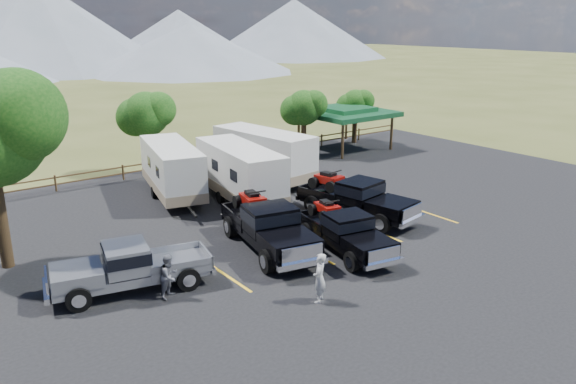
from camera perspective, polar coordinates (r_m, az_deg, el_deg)
ground at (r=23.33m, az=10.50°, el=-7.13°), size 320.00×320.00×0.00m
asphalt_lot at (r=25.25m, az=5.50°, el=-4.94°), size 44.00×34.00×0.04m
stall_lines at (r=25.93m, az=4.01°, el=-4.25°), size 12.12×5.50×0.01m
tree_ne_a at (r=40.36m, az=1.59°, el=8.53°), size 3.11×2.92×4.76m
tree_ne_b at (r=45.08m, az=6.83°, el=8.86°), size 2.77×2.59×4.27m
tree_north at (r=36.40m, az=-14.24°, el=7.65°), size 3.46×3.24×5.25m
rail_fence at (r=38.29m, az=-8.04°, el=3.52°), size 36.12×0.12×1.00m
pavilion at (r=43.06m, az=5.83°, el=8.05°), size 6.20×6.20×3.22m
rig_left at (r=23.92m, az=-2.08°, el=-3.38°), size 3.39×6.87×2.20m
rig_center at (r=23.87m, az=5.76°, el=-3.89°), size 2.79×5.88×1.89m
rig_right at (r=27.90m, az=6.86°, el=-0.55°), size 3.15×6.67×2.14m
trailer_left at (r=31.42m, az=-11.70°, el=2.19°), size 3.75×8.49×2.95m
trailer_center at (r=30.06m, az=-4.92°, el=1.91°), size 3.21×8.79×3.04m
trailer_right at (r=34.11m, az=-2.49°, el=3.80°), size 3.12×8.84×3.06m
pickup_silver at (r=21.16m, az=-15.65°, el=-7.28°), size 6.12×3.11×1.76m
person_a at (r=19.59m, az=3.23°, el=-8.71°), size 0.78×0.73×1.79m
person_b at (r=20.35m, az=-11.95°, el=-8.34°), size 0.97×0.91×1.60m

